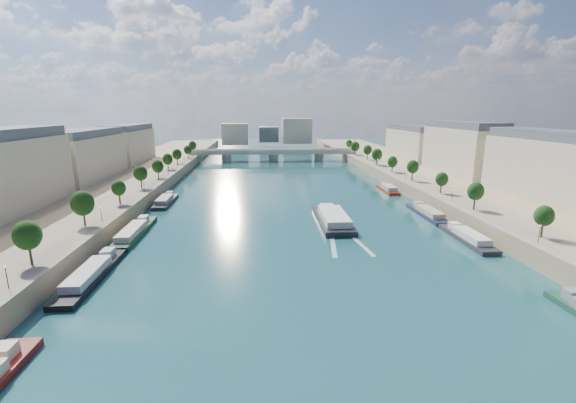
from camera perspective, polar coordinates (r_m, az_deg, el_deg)
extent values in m
plane|color=#0E3A3E|center=(137.62, 0.00, -1.05)|extent=(700.00, 700.00, 0.00)
cube|color=#9E8460|center=(149.90, -28.61, -0.53)|extent=(44.00, 520.00, 5.00)
cube|color=#9E8460|center=(159.52, 26.74, 0.43)|extent=(44.00, 520.00, 5.00)
cube|color=gray|center=(143.84, -23.27, 0.54)|extent=(14.00, 520.00, 0.10)
cube|color=gray|center=(151.81, 21.99, 1.28)|extent=(14.00, 520.00, 0.10)
cylinder|color=#382B1E|center=(91.39, -33.66, -6.41)|extent=(0.50, 0.50, 3.82)
ellipsoid|color=black|center=(90.38, -33.95, -4.25)|extent=(4.80, 4.80, 5.52)
cylinder|color=#382B1E|center=(111.90, -27.83, -2.38)|extent=(0.50, 0.50, 3.82)
ellipsoid|color=black|center=(111.08, -28.03, -0.60)|extent=(4.80, 4.80, 5.52)
cylinder|color=#382B1E|center=(133.58, -23.87, 0.38)|extent=(0.50, 0.50, 3.82)
ellipsoid|color=black|center=(132.89, -24.02, 1.89)|extent=(4.80, 4.80, 5.52)
cylinder|color=#382B1E|center=(155.94, -21.03, 2.37)|extent=(0.50, 0.50, 3.82)
ellipsoid|color=black|center=(155.35, -21.14, 3.67)|extent=(4.80, 4.80, 5.52)
cylinder|color=#382B1E|center=(178.72, -18.91, 3.84)|extent=(0.50, 0.50, 3.82)
ellipsoid|color=black|center=(178.21, -18.99, 4.98)|extent=(4.80, 4.80, 5.52)
cylinder|color=#382B1E|center=(201.79, -17.26, 4.98)|extent=(0.50, 0.50, 3.82)
ellipsoid|color=black|center=(201.34, -17.33, 5.99)|extent=(4.80, 4.80, 5.52)
cylinder|color=#382B1E|center=(225.05, -15.95, 5.88)|extent=(0.50, 0.50, 3.82)
ellipsoid|color=black|center=(224.65, -16.01, 6.79)|extent=(4.80, 4.80, 5.52)
cylinder|color=#382B1E|center=(248.46, -14.88, 6.61)|extent=(0.50, 0.50, 3.82)
ellipsoid|color=black|center=(248.09, -14.93, 7.44)|extent=(4.80, 4.80, 5.52)
cylinder|color=#382B1E|center=(271.96, -13.99, 7.21)|extent=(0.50, 0.50, 3.82)
ellipsoid|color=black|center=(271.63, -14.03, 7.97)|extent=(4.80, 4.80, 5.52)
cylinder|color=#382B1E|center=(109.03, 32.64, -3.35)|extent=(0.50, 0.50, 3.82)
ellipsoid|color=black|center=(108.18, 32.88, -1.52)|extent=(4.80, 4.80, 5.52)
cylinder|color=#382B1E|center=(128.22, 26.32, -0.37)|extent=(0.50, 0.50, 3.82)
ellipsoid|color=black|center=(127.50, 26.49, 1.20)|extent=(4.80, 4.80, 5.52)
cylinder|color=#382B1E|center=(148.82, 21.70, 1.82)|extent=(0.50, 0.50, 3.82)
ellipsoid|color=black|center=(148.20, 21.82, 3.18)|extent=(4.80, 4.80, 5.52)
cylinder|color=#382B1E|center=(170.31, 18.21, 3.45)|extent=(0.50, 0.50, 3.82)
ellipsoid|color=black|center=(169.77, 18.30, 4.65)|extent=(4.80, 4.80, 5.52)
cylinder|color=#382B1E|center=(192.39, 15.51, 4.71)|extent=(0.50, 0.50, 3.82)
ellipsoid|color=black|center=(191.91, 15.57, 5.77)|extent=(4.80, 4.80, 5.52)
cylinder|color=#382B1E|center=(214.89, 13.36, 5.70)|extent=(0.50, 0.50, 3.82)
ellipsoid|color=black|center=(214.46, 13.41, 6.65)|extent=(4.80, 4.80, 5.52)
cylinder|color=#382B1E|center=(237.67, 11.61, 6.50)|extent=(0.50, 0.50, 3.82)
ellipsoid|color=black|center=(237.29, 11.66, 7.36)|extent=(4.80, 4.80, 5.52)
cylinder|color=#382B1E|center=(260.68, 10.17, 7.15)|extent=(0.50, 0.50, 3.82)
ellipsoid|color=black|center=(260.33, 10.21, 7.93)|extent=(4.80, 4.80, 5.52)
cylinder|color=#382B1E|center=(283.85, 8.96, 7.69)|extent=(0.50, 0.50, 3.82)
ellipsoid|color=black|center=(283.53, 8.99, 8.41)|extent=(4.80, 4.80, 5.52)
cylinder|color=black|center=(80.48, -36.19, -9.18)|extent=(0.14, 0.14, 4.00)
sphere|color=#FFE5B2|center=(79.80, -36.40, -7.77)|extent=(0.36, 0.36, 0.36)
cylinder|color=black|center=(114.49, -25.92, -1.80)|extent=(0.14, 0.14, 4.00)
sphere|color=#FFE5B2|center=(114.00, -26.03, -0.78)|extent=(0.36, 0.36, 0.36)
cylinder|color=black|center=(151.45, -20.55, 2.14)|extent=(0.14, 0.14, 4.00)
sphere|color=#FFE5B2|center=(151.08, -20.61, 2.92)|extent=(0.36, 0.36, 0.36)
cylinder|color=black|center=(189.65, -17.30, 4.50)|extent=(0.14, 0.14, 4.00)
sphere|color=#FFE5B2|center=(189.35, -17.34, 5.13)|extent=(0.36, 0.36, 0.36)
cylinder|color=black|center=(228.46, -15.14, 6.06)|extent=(0.14, 0.14, 4.00)
sphere|color=#FFE5B2|center=(228.22, -15.17, 6.58)|extent=(0.36, 0.36, 0.36)
cylinder|color=black|center=(103.73, 33.17, -4.14)|extent=(0.14, 0.14, 4.00)
sphere|color=#FFE5B2|center=(103.19, 33.32, -3.02)|extent=(0.36, 0.36, 0.36)
cylinder|color=black|center=(136.34, 23.11, 0.74)|extent=(0.14, 0.14, 4.00)
sphere|color=#FFE5B2|center=(135.93, 23.19, 1.60)|extent=(0.36, 0.36, 0.36)
cylinder|color=black|center=(172.10, 17.07, 3.66)|extent=(0.14, 0.14, 4.00)
sphere|color=#FFE5B2|center=(171.78, 17.11, 4.35)|extent=(0.36, 0.36, 0.36)
cylinder|color=black|center=(209.40, 13.12, 5.55)|extent=(0.14, 0.14, 4.00)
sphere|color=#FFE5B2|center=(209.13, 13.15, 6.11)|extent=(0.36, 0.36, 0.36)
cylinder|color=black|center=(247.54, 10.36, 6.84)|extent=(0.14, 0.14, 4.00)
sphere|color=#FFE5B2|center=(247.32, 10.38, 7.32)|extent=(0.36, 0.36, 0.36)
cube|color=#C3BA96|center=(139.19, -36.87, 2.72)|extent=(16.00, 52.00, 20.00)
cube|color=#C3BA96|center=(190.21, -27.70, 6.04)|extent=(16.00, 52.00, 20.00)
cube|color=#474C54|center=(189.38, -28.08, 9.51)|extent=(14.72, 50.44, 3.20)
cube|color=#C3BA96|center=(244.36, -22.45, 7.86)|extent=(16.00, 52.00, 20.00)
cube|color=#474C54|center=(243.71, -22.69, 10.56)|extent=(14.72, 50.44, 3.20)
cube|color=#C3BA96|center=(151.29, 34.75, 3.66)|extent=(16.00, 52.00, 20.00)
cube|color=#474C54|center=(150.24, 35.34, 8.01)|extent=(14.72, 50.44, 3.20)
cube|color=#C3BA96|center=(199.23, 24.34, 6.65)|extent=(16.00, 52.00, 20.00)
cube|color=#474C54|center=(198.44, 24.67, 9.97)|extent=(14.72, 50.44, 3.20)
cube|color=#C3BA96|center=(251.45, 18.04, 8.34)|extent=(16.00, 52.00, 20.00)
cube|color=#474C54|center=(250.82, 18.24, 10.97)|extent=(14.72, 50.44, 3.20)
cube|color=#C3BA96|center=(344.03, -7.83, 9.88)|extent=(22.00, 18.00, 18.00)
cube|color=#C3BA96|center=(355.10, 1.29, 10.43)|extent=(26.00, 20.00, 22.00)
cube|color=#474C54|center=(368.69, -2.88, 9.91)|extent=(18.00, 16.00, 14.00)
cube|color=#C1B79E|center=(266.97, -2.22, 7.34)|extent=(112.00, 11.00, 2.20)
cube|color=#C1B79E|center=(261.85, -2.18, 7.55)|extent=(112.00, 0.80, 0.90)
cube|color=#C1B79E|center=(271.79, -2.27, 7.76)|extent=(112.00, 0.80, 0.90)
cylinder|color=#C1B79E|center=(268.07, -9.11, 6.41)|extent=(6.40, 6.40, 5.00)
cylinder|color=#C1B79E|center=(267.39, -2.22, 6.55)|extent=(6.40, 6.40, 5.00)
cylinder|color=#C1B79E|center=(270.52, 4.62, 6.59)|extent=(6.40, 6.40, 5.00)
cube|color=#C1B79E|center=(270.42, -13.36, 6.27)|extent=(6.00, 12.00, 5.00)
cube|color=#C1B79E|center=(274.36, 8.77, 6.58)|extent=(6.00, 12.00, 5.00)
cube|color=black|center=(121.92, 6.56, -2.80)|extent=(9.43, 31.38, 2.23)
cube|color=silver|center=(118.99, 6.81, -2.16)|extent=(7.65, 20.42, 2.01)
cube|color=silver|center=(130.29, 5.81, -0.81)|extent=(4.52, 3.82, 1.80)
cube|color=silver|center=(105.58, 6.58, -5.67)|extent=(4.77, 25.92, 0.04)
cube|color=silver|center=(106.95, 9.96, -5.53)|extent=(3.95, 25.98, 0.04)
cube|color=beige|center=(68.68, -36.41, -17.45)|extent=(2.50, 2.80, 1.80)
cube|color=black|center=(92.16, -26.92, -9.82)|extent=(5.00, 29.00, 1.80)
cube|color=#B1B4BD|center=(89.58, -27.59, -9.38)|extent=(4.10, 15.95, 1.60)
cube|color=#B1B4BD|center=(99.04, -25.15, -6.93)|extent=(2.50, 3.48, 1.80)
cube|color=#194026|center=(117.23, -21.76, -4.47)|extent=(5.00, 30.09, 1.80)
cube|color=beige|center=(114.56, -22.18, -4.03)|extent=(4.10, 16.55, 1.60)
cube|color=beige|center=(125.02, -20.64, -2.43)|extent=(2.50, 3.61, 1.80)
cube|color=black|center=(152.66, -17.64, -0.13)|extent=(5.00, 23.36, 1.80)
cube|color=gray|center=(150.52, -17.85, 0.33)|extent=(4.10, 12.85, 1.60)
cube|color=gray|center=(158.94, -17.13, 1.09)|extent=(2.50, 2.80, 1.80)
cube|color=gray|center=(87.48, 36.50, -11.01)|extent=(2.50, 2.18, 1.80)
cube|color=#2B2B2E|center=(115.06, 24.94, -5.11)|extent=(5.00, 23.48, 1.80)
cube|color=white|center=(113.02, 25.48, -4.58)|extent=(4.10, 12.92, 1.60)
cube|color=white|center=(120.43, 23.41, -3.27)|extent=(2.50, 2.82, 1.80)
cube|color=#1C233E|center=(136.45, 19.88, -1.87)|extent=(5.00, 24.66, 1.80)
cube|color=#BDAD8E|center=(134.30, 20.28, -1.39)|extent=(4.10, 13.56, 1.60)
cube|color=#BDAD8E|center=(142.57, 18.74, -0.40)|extent=(2.50, 2.96, 1.80)
cube|color=maroon|center=(172.51, 14.54, 1.58)|extent=(5.00, 18.65, 1.80)
cube|color=#ADB4BA|center=(170.80, 14.73, 2.04)|extent=(4.10, 10.26, 1.60)
cube|color=#ADB4BA|center=(177.37, 13.99, 2.52)|extent=(2.50, 2.24, 1.80)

